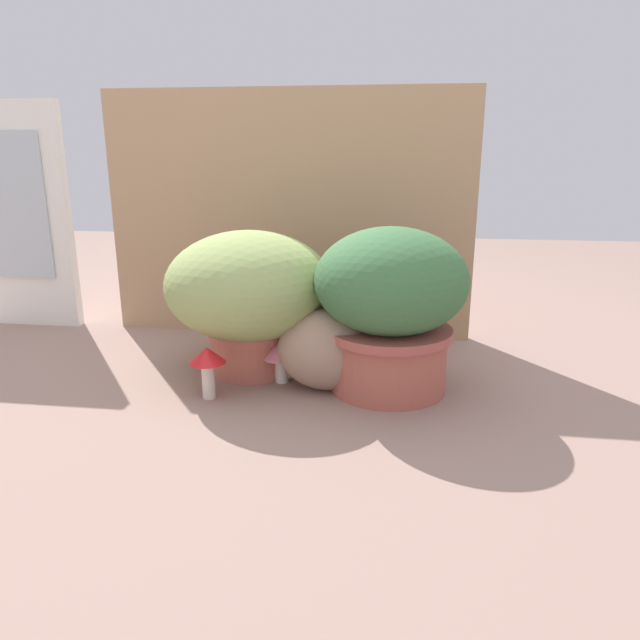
# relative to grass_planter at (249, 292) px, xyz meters

# --- Properties ---
(ground_plane) EXTENTS (6.00, 6.00, 0.00)m
(ground_plane) POSITION_rel_grass_planter_xyz_m (0.04, -0.17, -0.24)
(ground_plane) COLOR gray
(cardboard_backdrop) EXTENTS (1.23, 0.03, 0.81)m
(cardboard_backdrop) POSITION_rel_grass_planter_xyz_m (0.04, 0.40, 0.17)
(cardboard_backdrop) COLOR tan
(cardboard_backdrop) RESTS_ON ground
(window_panel_white) EXTENTS (0.36, 0.05, 0.79)m
(window_panel_white) POSITION_rel_grass_planter_xyz_m (-0.92, 0.37, 0.16)
(window_panel_white) COLOR white
(window_panel_white) RESTS_ON ground
(grass_planter) EXTENTS (0.47, 0.47, 0.41)m
(grass_planter) POSITION_rel_grass_planter_xyz_m (0.00, 0.00, 0.00)
(grass_planter) COLOR #B9614D
(grass_planter) RESTS_ON ground
(leafy_planter) EXTENTS (0.40, 0.40, 0.44)m
(leafy_planter) POSITION_rel_grass_planter_xyz_m (0.40, -0.08, -0.00)
(leafy_planter) COLOR #B05949
(leafy_planter) RESTS_ON ground
(cat) EXTENTS (0.37, 0.17, 0.32)m
(cat) POSITION_rel_grass_planter_xyz_m (0.25, -0.10, -0.12)
(cat) COLOR #A3826C
(cat) RESTS_ON ground
(mushroom_ornament_red) EXTENTS (0.10, 0.10, 0.14)m
(mushroom_ornament_red) POSITION_rel_grass_planter_xyz_m (-0.06, -0.20, -0.14)
(mushroom_ornament_red) COLOR beige
(mushroom_ornament_red) RESTS_ON ground
(mushroom_ornament_pink) EXTENTS (0.11, 0.11, 0.12)m
(mushroom_ornament_pink) POSITION_rel_grass_planter_xyz_m (0.10, -0.07, -0.15)
(mushroom_ornament_pink) COLOR silver
(mushroom_ornament_pink) RESTS_ON ground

